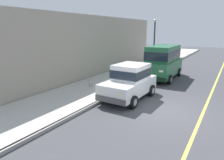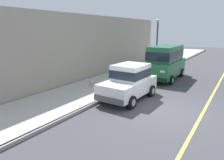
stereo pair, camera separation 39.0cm
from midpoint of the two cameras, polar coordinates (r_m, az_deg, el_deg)
name	(u,v)px [view 1 (the left image)]	position (r m, az deg, el deg)	size (l,w,h in m)	color
ground_plane	(164,111)	(10.03, 13.15, -8.22)	(80.00, 80.00, 0.00)	#424247
curb	(107,98)	(11.29, -2.51, -4.97)	(0.16, 64.00, 0.14)	gray
sidewalk	(81,93)	(12.32, -9.54, -3.54)	(3.60, 64.00, 0.14)	#B7B5AD
lane_centre_line	(201,118)	(9.72, 22.28, -9.62)	(0.12, 57.60, 0.01)	#E0D64C
car_white_hatchback	(130,81)	(11.21, 3.91, -0.30)	(2.04, 3.85, 1.88)	white
car_green_van	(163,61)	(16.25, 13.25, 5.25)	(2.20, 4.93, 2.52)	#23663D
dog_grey	(91,82)	(13.31, -6.78, -0.54)	(0.33, 0.74, 0.49)	#999691
street_lamp	(154,39)	(18.29, 10.99, 11.03)	(0.36, 0.36, 4.42)	#2D2D33
building_facade	(97,46)	(16.94, -4.70, 9.24)	(0.50, 20.00, 4.75)	#9E9384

